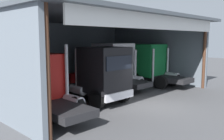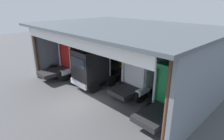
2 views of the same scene
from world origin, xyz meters
name	(u,v)px [view 1 (image 1 of 2)]	position (x,y,z in m)	size (l,w,h in m)	color
ground_plane	(155,106)	(0.00, 0.00, 0.00)	(80.00, 80.00, 0.00)	#4C4C4F
workshop_shed	(89,41)	(0.00, 5.98, 3.86)	(15.45, 11.13, 5.53)	slate
truck_red_center_right_bay	(40,84)	(-5.70, 3.24, 1.68)	(2.63, 5.19, 3.72)	red
truck_black_left_bay	(102,74)	(-1.75, 2.75, 1.88)	(2.62, 4.40, 3.52)	black
truck_white_center_bay	(115,65)	(2.00, 5.10, 1.92)	(2.68, 4.66, 3.65)	white
truck_green_yard_outside	(152,64)	(5.64, 4.11, 1.83)	(2.59, 5.20, 3.54)	#197F3D
oil_drum	(25,88)	(-3.81, 8.70, 0.46)	(0.58, 0.58, 0.92)	gold
tool_cart	(74,79)	(0.90, 9.09, 0.50)	(0.90, 0.60, 1.00)	red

